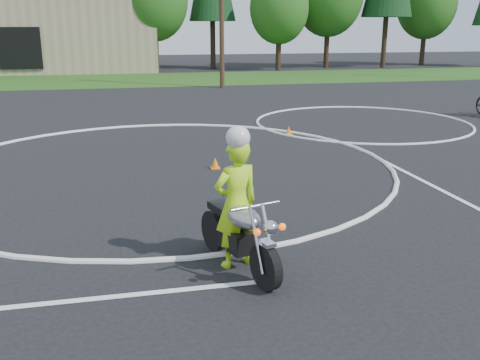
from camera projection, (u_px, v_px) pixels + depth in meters
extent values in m
plane|color=black|center=(172.00, 201.00, 11.29)|extent=(120.00, 120.00, 0.00)
cube|color=#1E4714|center=(135.00, 80.00, 36.62)|extent=(120.00, 10.00, 0.02)
torus|color=silver|center=(161.00, 166.00, 14.10)|extent=(12.12, 12.12, 0.12)
torus|color=silver|center=(362.00, 122.00, 20.44)|extent=(8.10, 8.10, 0.10)
cylinder|color=black|center=(266.00, 267.00, 7.44)|extent=(0.33, 0.68, 0.67)
cylinder|color=black|center=(214.00, 231.00, 8.75)|extent=(0.33, 0.68, 0.67)
cube|color=black|center=(236.00, 239.00, 8.11)|extent=(0.49, 0.68, 0.34)
ellipsoid|color=#9C9BA0|center=(243.00, 217.00, 7.81)|extent=(0.60, 0.81, 0.31)
cube|color=black|center=(225.00, 209.00, 8.29)|extent=(0.48, 0.73, 0.11)
cylinder|color=#BAB9C0|center=(256.00, 240.00, 7.36)|extent=(0.17, 0.40, 0.90)
cylinder|color=white|center=(269.00, 237.00, 7.45)|extent=(0.17, 0.40, 0.90)
cube|color=white|center=(267.00, 243.00, 7.32)|extent=(0.22, 0.28, 0.06)
cylinder|color=white|center=(256.00, 206.00, 7.45)|extent=(0.76, 0.28, 0.04)
sphere|color=silver|center=(271.00, 228.00, 7.18)|extent=(0.20, 0.20, 0.20)
sphere|color=#E44E0B|center=(257.00, 232.00, 7.11)|extent=(0.10, 0.10, 0.10)
sphere|color=#FF520C|center=(282.00, 227.00, 7.30)|extent=(0.10, 0.10, 0.10)
cylinder|color=white|center=(232.00, 234.00, 8.60)|extent=(0.36, 0.88, 0.09)
imported|color=#AEEB18|center=(236.00, 204.00, 8.01)|extent=(0.83, 0.67, 1.99)
sphere|color=silver|center=(238.00, 138.00, 7.68)|extent=(0.36, 0.36, 0.36)
cone|color=orange|center=(215.00, 163.00, 13.82)|extent=(0.22, 0.22, 0.30)
cube|color=orange|center=(215.00, 168.00, 13.86)|extent=(0.24, 0.24, 0.03)
cone|color=orange|center=(289.00, 130.00, 18.13)|extent=(0.22, 0.22, 0.30)
cube|color=orange|center=(289.00, 134.00, 18.17)|extent=(0.24, 0.24, 0.03)
cube|color=black|center=(20.00, 48.00, 39.01)|extent=(3.00, 0.16, 3.00)
cylinder|color=#382619|center=(156.00, 51.00, 43.15)|extent=(0.44, 0.44, 3.24)
cylinder|color=#382619|center=(213.00, 45.00, 45.96)|extent=(0.44, 0.44, 3.96)
cylinder|color=#382619|center=(278.00, 53.00, 44.33)|extent=(0.44, 0.44, 2.88)
ellipsoid|color=#1E5116|center=(279.00, 8.00, 43.35)|extent=(4.80, 4.80, 5.76)
cylinder|color=#382619|center=(326.00, 47.00, 47.14)|extent=(0.44, 0.44, 3.60)
cylinder|color=#382619|center=(384.00, 42.00, 47.13)|extent=(0.44, 0.44, 4.32)
cylinder|color=#382619|center=(423.00, 47.00, 50.19)|extent=(0.44, 0.44, 3.24)
ellipsoid|color=#1E5116|center=(427.00, 3.00, 49.09)|extent=(5.40, 5.40, 6.48)
cylinder|color=#382619|center=(106.00, 53.00, 43.31)|extent=(0.44, 0.44, 2.88)
ellipsoid|color=#1E5116|center=(103.00, 8.00, 42.34)|extent=(4.80, 4.80, 5.76)
cylinder|color=#473321|center=(221.00, 0.00, 30.64)|extent=(0.28, 0.28, 10.00)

